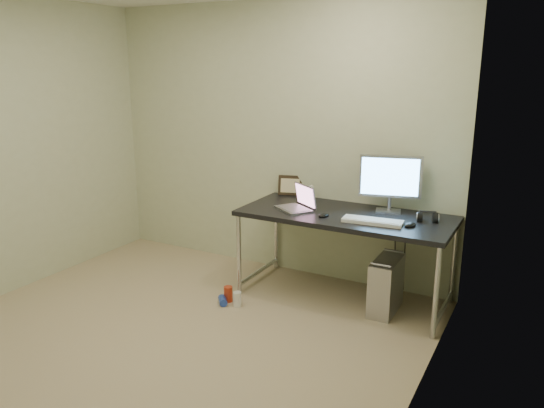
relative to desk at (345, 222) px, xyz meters
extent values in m
plane|color=tan|center=(-0.87, -1.37, -0.68)|extent=(3.50, 3.50, 0.00)
cube|color=beige|center=(-0.87, 0.38, 0.57)|extent=(3.50, 0.02, 2.50)
cube|color=beige|center=(0.88, -1.37, 0.57)|extent=(0.02, 3.50, 2.50)
cube|color=black|center=(0.00, 0.00, 0.05)|extent=(1.74, 0.76, 0.04)
cylinder|color=silver|center=(-0.83, -0.34, -0.32)|extent=(0.04, 0.04, 0.71)
cylinder|color=silver|center=(-0.83, 0.34, -0.32)|extent=(0.04, 0.04, 0.71)
cylinder|color=silver|center=(0.83, -0.34, -0.32)|extent=(0.04, 0.04, 0.71)
cylinder|color=silver|center=(0.83, 0.34, -0.32)|extent=(0.04, 0.04, 0.71)
cylinder|color=silver|center=(-0.83, 0.00, -0.60)|extent=(0.04, 0.68, 0.04)
cylinder|color=silver|center=(0.83, 0.00, -0.60)|extent=(0.04, 0.68, 0.04)
cube|color=#AAA9AE|center=(0.39, -0.07, -0.46)|extent=(0.19, 0.42, 0.44)
cylinder|color=#A3A2AA|center=(0.39, -0.25, -0.22)|extent=(0.16, 0.02, 0.02)
cylinder|color=#A3A2AA|center=(0.39, 0.11, -0.22)|extent=(0.16, 0.02, 0.02)
cylinder|color=black|center=(0.34, 0.33, -0.28)|extent=(0.01, 0.16, 0.69)
cylinder|color=black|center=(0.43, 0.31, -0.30)|extent=(0.02, 0.11, 0.71)
cylinder|color=#BA341A|center=(-0.82, -0.53, -0.61)|extent=(0.08, 0.08, 0.13)
cylinder|color=white|center=(-0.71, -0.57, -0.62)|extent=(0.08, 0.08, 0.12)
cylinder|color=#2644B3|center=(-0.83, -0.60, -0.65)|extent=(0.13, 0.13, 0.07)
cube|color=#A3A2AA|center=(-0.43, -0.10, 0.08)|extent=(0.37, 0.34, 0.02)
cube|color=gray|center=(-0.43, -0.10, 0.09)|extent=(0.32, 0.29, 0.00)
cube|color=#95949C|center=(-0.36, -0.01, 0.18)|extent=(0.27, 0.20, 0.19)
cube|color=#89546E|center=(-0.36, -0.01, 0.18)|extent=(0.24, 0.18, 0.17)
cube|color=#A3A2AA|center=(0.29, 0.22, 0.08)|extent=(0.23, 0.19, 0.01)
cylinder|color=#A3A2AA|center=(0.29, 0.23, 0.14)|extent=(0.03, 0.03, 0.11)
cube|color=#A3A2AA|center=(0.29, 0.22, 0.37)|extent=(0.50, 0.16, 0.35)
cube|color=#61A8E9|center=(0.29, 0.20, 0.37)|extent=(0.45, 0.12, 0.30)
cube|color=white|center=(0.28, -0.15, 0.09)|extent=(0.47, 0.19, 0.03)
ellipsoid|color=black|center=(0.56, -0.10, 0.09)|extent=(0.11, 0.13, 0.04)
ellipsoid|color=black|center=(-0.13, -0.17, 0.09)|extent=(0.09, 0.12, 0.04)
cylinder|color=black|center=(0.58, 0.09, 0.10)|extent=(0.06, 0.10, 0.10)
cylinder|color=black|center=(0.70, 0.09, 0.10)|extent=(0.06, 0.10, 0.10)
cube|color=black|center=(0.64, 0.09, 0.15)|extent=(0.13, 0.05, 0.01)
cube|color=black|center=(-0.68, 0.35, 0.17)|extent=(0.24, 0.13, 0.19)
cylinder|color=silver|center=(-0.45, 0.29, 0.12)|extent=(0.01, 0.01, 0.10)
cylinder|color=white|center=(-0.45, 0.29, 0.18)|extent=(0.05, 0.04, 0.04)
camera|label=1|loc=(1.46, -3.97, 1.26)|focal=35.00mm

